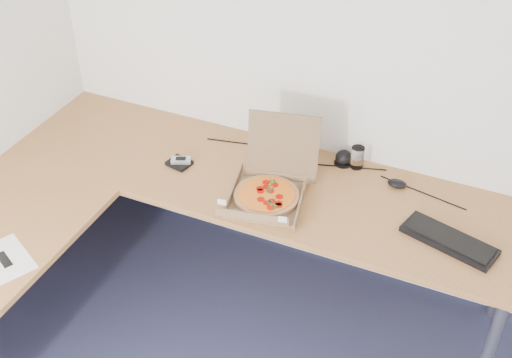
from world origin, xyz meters
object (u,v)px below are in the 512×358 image
at_px(desk, 153,217).
at_px(wallet, 179,163).
at_px(drinking_glass, 357,157).
at_px(pizza_box, 268,191).
at_px(keyboard, 449,240).

bearing_deg(desk, wallet, 100.23).
height_order(desk, drinking_glass, drinking_glass).
xyz_separation_m(pizza_box, keyboard, (0.82, 0.03, -0.03)).
bearing_deg(drinking_glass, keyboard, -35.02).
bearing_deg(pizza_box, wallet, 161.38).
distance_m(desk, pizza_box, 0.54).
bearing_deg(wallet, desk, -68.01).
xyz_separation_m(pizza_box, drinking_glass, (0.30, 0.40, 0.02)).
bearing_deg(keyboard, wallet, -165.17).
xyz_separation_m(pizza_box, wallet, (-0.50, 0.06, -0.03)).
xyz_separation_m(drinking_glass, wallet, (-0.80, -0.34, -0.05)).
bearing_deg(pizza_box, desk, -156.53).
relative_size(drinking_glass, wallet, 1.03).
relative_size(desk, keyboard, 6.22).
xyz_separation_m(keyboard, wallet, (-1.32, 0.03, -0.00)).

